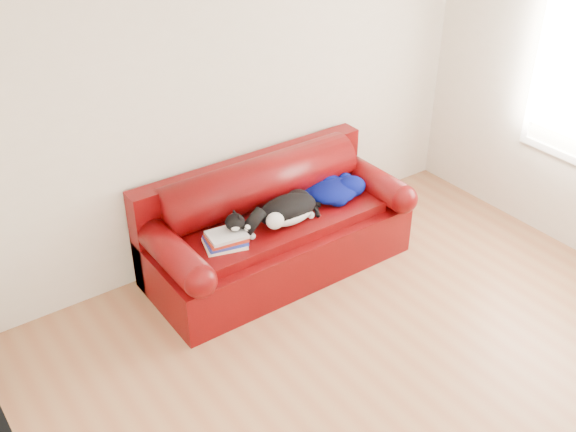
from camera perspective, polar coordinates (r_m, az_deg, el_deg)
name	(u,v)px	position (r m, az deg, el deg)	size (l,w,h in m)	color
ground	(401,377)	(4.68, 9.53, -13.29)	(4.50, 4.50, 0.00)	#965C3C
room_shell	(442,146)	(3.79, 12.93, 5.79)	(4.52, 4.02, 2.61)	beige
sofa_base	(278,243)	(5.42, -0.89, -2.31)	(2.10, 0.90, 0.50)	#3C0205
sofa_back	(260,198)	(5.43, -2.37, 1.53)	(2.10, 1.01, 0.88)	#3C0205
book_stack	(226,239)	(4.93, -5.29, -1.99)	(0.35, 0.30, 0.10)	white
cat	(288,210)	(5.15, -0.01, 0.48)	(0.74, 0.41, 0.26)	black
blanket	(333,189)	(5.51, 3.86, 2.32)	(0.53, 0.42, 0.16)	#020B46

